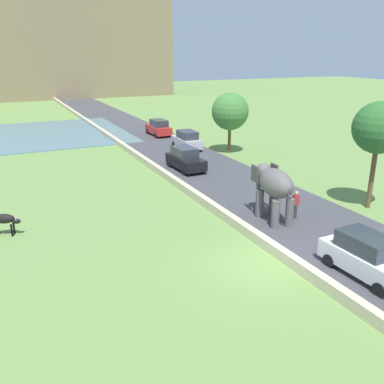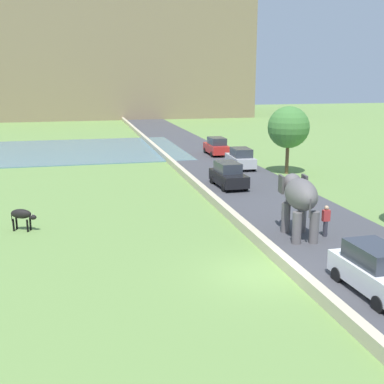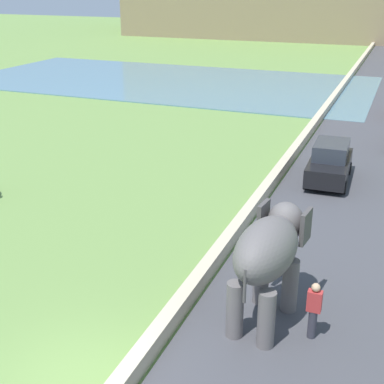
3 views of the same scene
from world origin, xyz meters
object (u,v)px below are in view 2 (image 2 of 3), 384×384
cow_black (22,215)px  car_red (216,146)px  car_white (376,270)px  car_black (228,175)px  elephant (299,197)px  car_silver (241,158)px  person_beside_elephant (326,221)px

cow_black → car_red: bearing=52.2°
car_white → car_black: size_ratio=1.00×
elephant → car_red: elephant is taller
elephant → car_silver: elephant is taller
car_black → elephant: bearing=-89.9°
car_black → car_silver: same height
person_beside_elephant → cow_black: (-14.60, 4.56, -0.04)m
elephant → car_white: bearing=-90.2°
car_white → car_red: (3.15, 32.00, 0.00)m
person_beside_elephant → cow_black: person_beside_elephant is taller
car_black → cow_black: size_ratio=2.89×
car_white → cow_black: car_white is taller
elephant → car_silver: size_ratio=0.87×
person_beside_elephant → car_silver: 18.40m
person_beside_elephant → car_black: 11.80m
person_beside_elephant → car_white: car_white is taller
car_white → car_silver: size_ratio=0.99×
person_beside_elephant → car_silver: car_silver is taller
car_black → cow_black: bearing=-151.6°
elephant → cow_black: size_ratio=2.52×
car_silver → car_red: same height
elephant → car_white: size_ratio=0.88×
person_beside_elephant → car_silver: bearing=84.3°
car_white → car_silver: (3.15, 24.54, 0.00)m
car_silver → cow_black: 21.42m
elephant → car_black: size_ratio=0.87×
car_white → car_red: bearing=84.4°
elephant → car_black: bearing=90.1°
person_beside_elephant → car_white: bearing=-102.0°
elephant → car_silver: 18.24m
person_beside_elephant → cow_black: bearing=162.7°
car_red → person_beside_elephant: bearing=-94.1°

